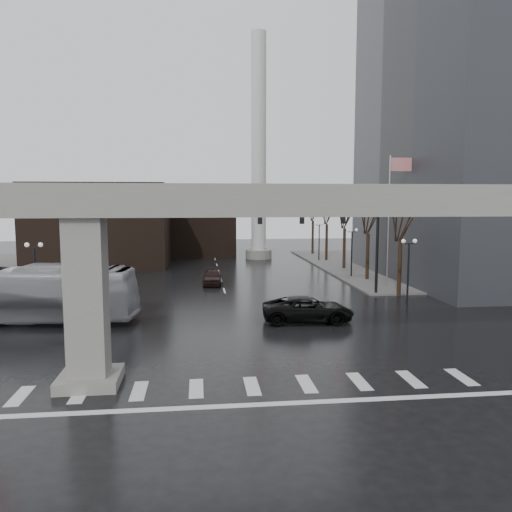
# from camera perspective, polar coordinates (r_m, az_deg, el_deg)

# --- Properties ---
(ground) EXTENTS (160.00, 160.00, 0.00)m
(ground) POSITION_cam_1_polar(r_m,az_deg,el_deg) (23.25, -0.73, -13.76)
(ground) COLOR black
(ground) RESTS_ON ground
(sidewalk_ne) EXTENTS (28.00, 36.00, 0.15)m
(sidewalk_ne) POSITION_cam_1_polar(r_m,az_deg,el_deg) (64.73, 19.29, -0.98)
(sidewalk_ne) COLOR #63615F
(sidewalk_ne) RESTS_ON ground
(elevated_guideway) EXTENTS (48.00, 2.60, 8.70)m
(elevated_guideway) POSITION_cam_1_polar(r_m,az_deg,el_deg) (22.01, 2.52, 3.45)
(elevated_guideway) COLOR gray
(elevated_guideway) RESTS_ON ground
(office_tower) EXTENTS (22.00, 26.00, 42.00)m
(office_tower) POSITION_cam_1_polar(r_m,az_deg,el_deg) (57.95, 26.54, 18.72)
(office_tower) COLOR #5D5E62
(office_tower) RESTS_ON ground
(building_far_left) EXTENTS (16.00, 14.00, 10.00)m
(building_far_left) POSITION_cam_1_polar(r_m,az_deg,el_deg) (64.85, -17.11, 3.48)
(building_far_left) COLOR black
(building_far_left) RESTS_ON ground
(building_far_mid) EXTENTS (10.00, 10.00, 8.00)m
(building_far_mid) POSITION_cam_1_polar(r_m,az_deg,el_deg) (73.81, -6.45, 3.27)
(building_far_mid) COLOR black
(building_far_mid) RESTS_ON ground
(smokestack) EXTENTS (3.60, 3.60, 30.00)m
(smokestack) POSITION_cam_1_polar(r_m,az_deg,el_deg) (68.41, 0.31, 10.90)
(smokestack) COLOR silver
(smokestack) RESTS_ON ground
(signal_mast_arm) EXTENTS (12.12, 0.43, 8.00)m
(signal_mast_arm) POSITION_cam_1_polar(r_m,az_deg,el_deg) (42.09, 8.87, 3.37)
(signal_mast_arm) COLOR black
(signal_mast_arm) RESTS_ON ground
(flagpole_assembly) EXTENTS (2.06, 0.12, 12.00)m
(flagpole_assembly) POSITION_cam_1_polar(r_m,az_deg,el_deg) (47.09, 15.30, 5.61)
(flagpole_assembly) COLOR silver
(flagpole_assembly) RESTS_ON ground
(lamp_right_0) EXTENTS (1.22, 0.32, 5.11)m
(lamp_right_0) POSITION_cam_1_polar(r_m,az_deg,el_deg) (39.28, 17.03, -0.50)
(lamp_right_0) COLOR black
(lamp_right_0) RESTS_ON ground
(lamp_right_1) EXTENTS (1.22, 0.32, 5.11)m
(lamp_right_1) POSITION_cam_1_polar(r_m,az_deg,el_deg) (52.33, 10.90, 1.33)
(lamp_right_1) COLOR black
(lamp_right_1) RESTS_ON ground
(lamp_right_2) EXTENTS (1.22, 0.32, 5.11)m
(lamp_right_2) POSITION_cam_1_polar(r_m,az_deg,el_deg) (65.78, 7.23, 2.42)
(lamp_right_2) COLOR black
(lamp_right_2) RESTS_ON ground
(lamp_left_0) EXTENTS (1.22, 0.32, 5.11)m
(lamp_left_0) POSITION_cam_1_polar(r_m,az_deg,el_deg) (37.72, -23.96, -1.05)
(lamp_left_0) COLOR black
(lamp_left_0) RESTS_ON ground
(lamp_left_1) EXTENTS (1.22, 0.32, 5.11)m
(lamp_left_1) POSITION_cam_1_polar(r_m,az_deg,el_deg) (51.17, -19.32, 0.97)
(lamp_left_1) COLOR black
(lamp_left_1) RESTS_ON ground
(lamp_left_2) EXTENTS (1.22, 0.32, 5.11)m
(lamp_left_2) POSITION_cam_1_polar(r_m,az_deg,el_deg) (64.85, -16.63, 2.14)
(lamp_left_2) COLOR black
(lamp_left_2) RESTS_ON ground
(tree_right_0) EXTENTS (1.09, 1.58, 7.50)m
(tree_right_0) POSITION_cam_1_polar(r_m,az_deg,el_deg) (43.43, 16.13, -0.75)
(tree_right_0) COLOR black
(tree_right_0) RESTS_ON ground
(tree_right_1) EXTENTS (1.09, 1.61, 7.67)m
(tree_right_1) POSITION_cam_1_polar(r_m,az_deg,el_deg) (50.84, 12.66, 0.44)
(tree_right_1) COLOR black
(tree_right_1) RESTS_ON ground
(tree_right_2) EXTENTS (1.10, 1.63, 7.85)m
(tree_right_2) POSITION_cam_1_polar(r_m,az_deg,el_deg) (58.41, 10.08, 1.32)
(tree_right_2) COLOR black
(tree_right_2) RESTS_ON ground
(tree_right_3) EXTENTS (1.11, 1.66, 8.02)m
(tree_right_3) POSITION_cam_1_polar(r_m,az_deg,el_deg) (66.08, 8.09, 1.99)
(tree_right_3) COLOR black
(tree_right_3) RESTS_ON ground
(tree_right_4) EXTENTS (1.12, 1.69, 8.19)m
(tree_right_4) POSITION_cam_1_polar(r_m,az_deg,el_deg) (73.82, 6.52, 2.53)
(tree_right_4) COLOR black
(tree_right_4) RESTS_ON ground
(pickup_truck) EXTENTS (6.22, 3.27, 1.67)m
(pickup_truck) POSITION_cam_1_polar(r_m,az_deg,el_deg) (33.29, 5.94, -6.07)
(pickup_truck) COLOR black
(pickup_truck) RESTS_ON ground
(city_bus) EXTENTS (13.86, 4.76, 3.78)m
(city_bus) POSITION_cam_1_polar(r_m,az_deg,el_deg) (35.96, -24.26, -3.96)
(city_bus) COLOR #A8A8AD
(city_bus) RESTS_ON ground
(far_car) EXTENTS (1.94, 4.40, 1.47)m
(far_car) POSITION_cam_1_polar(r_m,az_deg,el_deg) (47.71, -5.03, -2.38)
(far_car) COLOR black
(far_car) RESTS_ON ground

